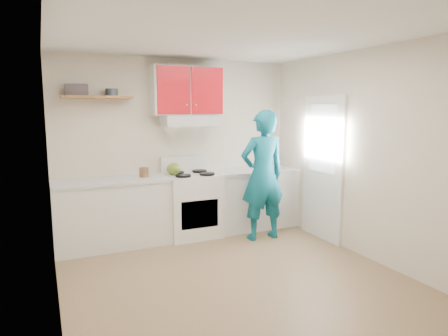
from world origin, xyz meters
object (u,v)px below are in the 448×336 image
tin (112,92)px  kettle (174,169)px  stove (192,205)px  crock (144,173)px  person (263,175)px

tin → kettle: bearing=-10.1°
stove → tin: 1.95m
tin → kettle: (0.80, -0.14, -1.08)m
crock → stove: bearing=-5.1°
tin → person: (1.93, -0.75, -1.16)m
kettle → crock: 0.43m
kettle → person: bearing=-22.8°
tin → stove: bearing=-11.3°
tin → person: 2.38m
tin → crock: bearing=-22.1°
kettle → crock: kettle is taller
stove → tin: size_ratio=5.74×
kettle → person: size_ratio=0.11×
stove → person: (0.88, -0.54, 0.47)m
crock → person: person is taller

